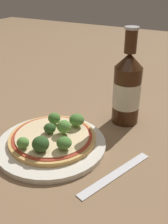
{
  "coord_description": "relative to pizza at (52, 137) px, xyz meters",
  "views": [
    {
      "loc": [
        0.31,
        -0.39,
        0.35
      ],
      "look_at": [
        0.05,
        0.08,
        0.06
      ],
      "focal_mm": 42.0,
      "sensor_mm": 36.0,
      "label": 1
    }
  ],
  "objects": [
    {
      "name": "broccoli_floret_4",
      "position": [
        -0.02,
        0.04,
        0.02
      ],
      "size": [
        0.03,
        0.03,
        0.03
      ],
      "color": "#7A9E5B",
      "rests_on": "pizza"
    },
    {
      "name": "fork",
      "position": [
        0.17,
        -0.03,
        -0.02
      ],
      "size": [
        0.08,
        0.18,
        0.0
      ],
      "rotation": [
        0.0,
        0.0,
        1.23
      ],
      "color": "silver",
      "rests_on": "ground_plane"
    },
    {
      "name": "ground_plane",
      "position": [
        -0.01,
        -0.01,
        -0.02
      ],
      "size": [
        3.0,
        3.0,
        0.0
      ],
      "primitive_type": "plane",
      "color": "#846647"
    },
    {
      "name": "beer_bottle",
      "position": [
        0.1,
        0.18,
        0.07
      ],
      "size": [
        0.07,
        0.07,
        0.24
      ],
      "color": "#381E0F",
      "rests_on": "ground_plane"
    },
    {
      "name": "broccoli_floret_3",
      "position": [
        0.02,
        0.02,
        0.03
      ],
      "size": [
        0.03,
        0.03,
        0.03
      ],
      "color": "#7A9E5B",
      "rests_on": "pizza"
    },
    {
      "name": "broccoli_floret_5",
      "position": [
        0.02,
        -0.06,
        0.02
      ],
      "size": [
        0.04,
        0.04,
        0.03
      ],
      "color": "#7A9E5B",
      "rests_on": "pizza"
    },
    {
      "name": "broccoli_floret_2",
      "position": [
        0.03,
        0.06,
        0.02
      ],
      "size": [
        0.04,
        0.04,
        0.03
      ],
      "color": "#7A9E5B",
      "rests_on": "pizza"
    },
    {
      "name": "plate",
      "position": [
        0.0,
        -0.01,
        -0.01
      ],
      "size": [
        0.25,
        0.25,
        0.01
      ],
      "color": "silver",
      "rests_on": "ground_plane"
    },
    {
      "name": "broccoli_floret_1",
      "position": [
        0.05,
        -0.03,
        0.02
      ],
      "size": [
        0.03,
        0.03,
        0.03
      ],
      "color": "#7A9E5B",
      "rests_on": "pizza"
    },
    {
      "name": "broccoli_floret_0",
      "position": [
        -0.01,
        0.0,
        0.02
      ],
      "size": [
        0.03,
        0.03,
        0.02
      ],
      "color": "#7A9E5B",
      "rests_on": "pizza"
    },
    {
      "name": "pizza",
      "position": [
        0.0,
        0.0,
        0.0
      ],
      "size": [
        0.2,
        0.2,
        0.01
      ],
      "color": "tan",
      "rests_on": "plate"
    },
    {
      "name": "broccoli_floret_6",
      "position": [
        -0.02,
        -0.07,
        0.02
      ],
      "size": [
        0.03,
        0.03,
        0.02
      ],
      "color": "#7A9E5B",
      "rests_on": "pizza"
    }
  ]
}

